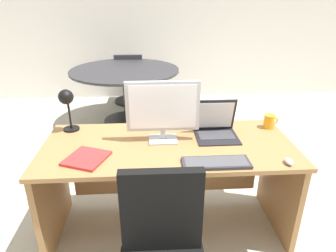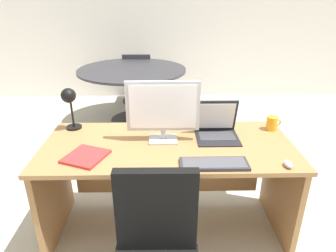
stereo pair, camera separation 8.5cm
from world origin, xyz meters
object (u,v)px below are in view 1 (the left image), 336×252
(book, at_px, (87,158))
(meeting_table, at_px, (125,82))
(desk, at_px, (168,168))
(mouse, at_px, (289,161))
(coffee_mug, at_px, (269,121))
(meeting_chair_near, at_px, (130,84))
(desk_lamp, at_px, (67,102))
(keyboard, at_px, (216,163))
(monitor, at_px, (163,108))
(laptop, at_px, (216,124))

(book, bearing_deg, meeting_table, 88.07)
(desk, distance_m, mouse, 0.85)
(coffee_mug, bearing_deg, meeting_chair_near, 113.94)
(desk_lamp, relative_size, book, 1.04)
(meeting_chair_near, bearing_deg, desk_lamp, -96.03)
(keyboard, relative_size, meeting_chair_near, 0.50)
(desk, xyz_separation_m, meeting_chair_near, (-0.44, 2.96, -0.18))
(monitor, bearing_deg, desk, -6.50)
(coffee_mug, bearing_deg, laptop, -169.04)
(monitor, relative_size, book, 1.60)
(coffee_mug, bearing_deg, desk_lamp, 178.65)
(monitor, height_order, keyboard, monitor)
(book, relative_size, meeting_chair_near, 0.38)
(monitor, bearing_deg, coffee_mug, 11.23)
(desk, bearing_deg, mouse, -27.20)
(desk_lamp, relative_size, coffee_mug, 2.97)
(laptop, relative_size, keyboard, 0.72)
(monitor, bearing_deg, meeting_chair_near, 97.76)
(desk_lamp, xyz_separation_m, meeting_table, (0.28, 1.93, -0.40))
(meeting_table, bearing_deg, monitor, -78.98)
(book, bearing_deg, desk_lamp, 114.17)
(desk, bearing_deg, laptop, 13.23)
(keyboard, bearing_deg, mouse, -3.21)
(desk, relative_size, meeting_chair_near, 2.07)
(book, distance_m, coffee_mug, 1.39)
(monitor, height_order, desk_lamp, monitor)
(keyboard, height_order, book, keyboard)
(laptop, distance_m, mouse, 0.58)
(coffee_mug, bearing_deg, book, -163.07)
(mouse, bearing_deg, meeting_table, 115.03)
(monitor, distance_m, mouse, 0.87)
(book, distance_m, meeting_table, 2.38)
(keyboard, xyz_separation_m, coffee_mug, (0.53, 0.52, 0.04))
(laptop, distance_m, meeting_table, 2.22)
(laptop, distance_m, meeting_chair_near, 3.02)
(mouse, relative_size, meeting_chair_near, 0.10)
(laptop, xyz_separation_m, book, (-0.89, -0.32, -0.07))
(monitor, distance_m, keyboard, 0.52)
(meeting_table, height_order, meeting_chair_near, meeting_chair_near)
(coffee_mug, xyz_separation_m, meeting_table, (-1.25, 1.97, -0.21))
(mouse, relative_size, coffee_mug, 0.73)
(book, bearing_deg, meeting_chair_near, 88.34)
(laptop, distance_m, keyboard, 0.44)
(book, xyz_separation_m, coffee_mug, (1.33, 0.41, 0.04))
(monitor, height_order, coffee_mug, monitor)
(meeting_table, xyz_separation_m, meeting_chair_near, (0.01, 0.82, -0.25))
(desk, xyz_separation_m, laptop, (0.36, 0.08, 0.31))
(mouse, distance_m, book, 1.26)
(desk, distance_m, monitor, 0.47)
(laptop, height_order, mouse, laptop)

